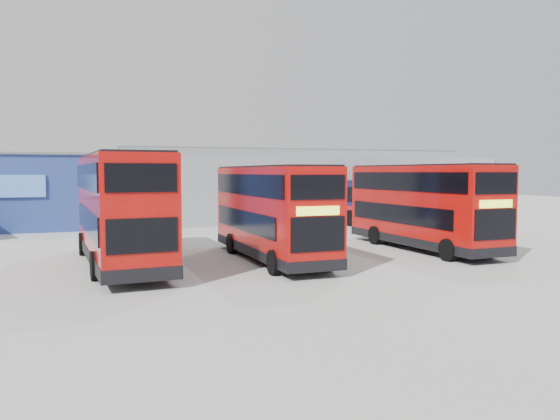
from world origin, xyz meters
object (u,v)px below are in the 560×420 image
at_px(office_block, 19,191).
at_px(double_decker_left, 120,211).
at_px(double_decker_centre, 271,213).
at_px(double_decker_right, 422,207).
at_px(single_decker_blue, 406,206).
at_px(maintenance_shed, 303,187).

xyz_separation_m(office_block, double_decker_left, (5.72, -18.39, -0.30)).
xyz_separation_m(office_block, double_decker_centre, (12.06, -18.96, -0.52)).
distance_m(double_decker_right, single_decker_blue, 8.72).
height_order(maintenance_shed, single_decker_blue, maintenance_shed).
relative_size(double_decker_left, single_decker_blue, 0.89).
distance_m(double_decker_centre, double_decker_right, 8.16).
xyz_separation_m(double_decker_left, single_decker_blue, (18.48, 7.78, -0.66)).
height_order(maintenance_shed, double_decker_left, maintenance_shed).
bearing_deg(maintenance_shed, office_block, -174.79).
relative_size(office_block, single_decker_blue, 1.00).
bearing_deg(double_decker_centre, double_decker_left, 173.47).
bearing_deg(double_decker_centre, maintenance_shed, 63.24).
distance_m(office_block, maintenance_shed, 22.09).
bearing_deg(maintenance_shed, double_decker_centre, -115.37).
distance_m(office_block, double_decker_right, 27.29).
xyz_separation_m(double_decker_right, single_decker_blue, (4.00, 7.73, -0.49)).
height_order(double_decker_right, single_decker_blue, double_decker_right).
bearing_deg(single_decker_blue, office_block, -33.39).
relative_size(maintenance_shed, double_decker_left, 2.77).
distance_m(office_block, double_decker_centre, 22.47).
height_order(double_decker_left, single_decker_blue, double_decker_left).
height_order(double_decker_left, double_decker_centre, double_decker_left).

